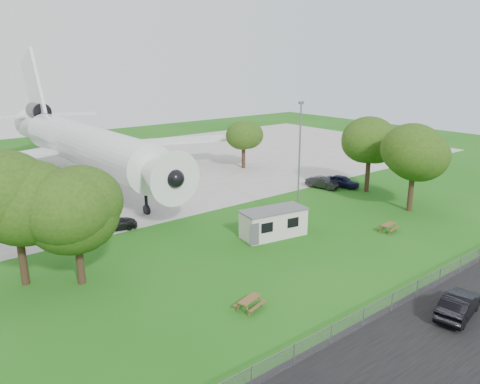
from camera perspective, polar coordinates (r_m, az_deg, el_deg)
ground at (r=37.79m, az=4.91°, el=-9.08°), size 160.00×160.00×0.00m
asphalt_strip at (r=30.94m, az=22.44°, el=-16.42°), size 120.00×8.00×0.02m
concrete_apron at (r=68.85m, az=-17.41°, el=1.84°), size 120.00×46.00×0.03m
airliner at (r=65.16m, az=-18.72°, el=5.69°), size 46.36×47.73×17.69m
site_cabin at (r=43.51m, az=4.12°, el=-3.75°), size 6.93×3.72×2.62m
picnic_west at (r=31.90m, az=1.18°, el=-14.06°), size 2.14×1.94×0.76m
picnic_east at (r=47.13m, az=17.57°, el=-4.61°), size 2.01×1.77×0.76m
fence at (r=32.42m, az=16.91°, el=-14.29°), size 58.00×0.04×1.30m
lamp_mast at (r=45.54m, az=7.21°, el=3.21°), size 0.16×0.16×12.00m
tree_west_big at (r=36.16m, az=-25.84°, el=-0.59°), size 7.32×7.32×10.33m
tree_west_small at (r=35.02m, az=-19.48°, el=-2.26°), size 6.77×6.77×8.95m
tree_east_front at (r=52.71m, az=20.54°, el=4.47°), size 6.82×6.82×9.80m
tree_east_back at (r=58.98m, az=15.59°, el=6.21°), size 7.27×7.27×10.21m
tree_far_apron at (r=69.89m, az=0.43°, el=6.88°), size 5.17×5.17×7.53m
car_centre_sedan at (r=33.80m, az=25.13°, el=-12.35°), size 5.01×2.54×1.57m
car_ne_hatch at (r=61.54m, az=12.36°, el=1.28°), size 2.64×4.66×1.50m
car_ne_sedan at (r=60.50m, az=9.98°, el=1.12°), size 2.37×4.48×1.40m
car_apron_van at (r=46.76m, az=-15.42°, el=-3.66°), size 5.26×3.20×1.43m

